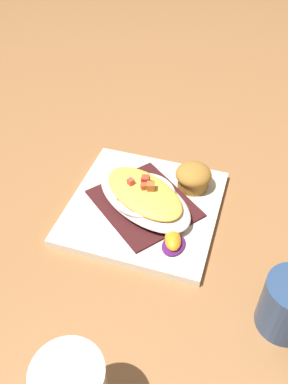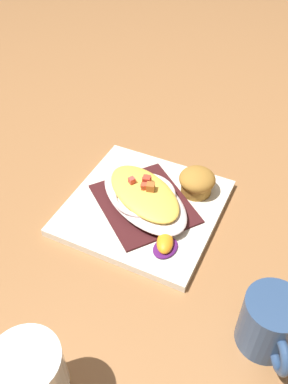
{
  "view_description": "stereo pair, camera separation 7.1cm",
  "coord_description": "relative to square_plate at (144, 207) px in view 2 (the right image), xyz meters",
  "views": [
    {
      "loc": [
        -0.51,
        -0.08,
        0.54
      ],
      "look_at": [
        0.0,
        0.0,
        0.04
      ],
      "focal_mm": 38.69,
      "sensor_mm": 36.0,
      "label": 1
    },
    {
      "loc": [
        -0.49,
        -0.15,
        0.54
      ],
      "look_at": [
        0.0,
        0.0,
        0.04
      ],
      "focal_mm": 38.69,
      "sensor_mm": 36.0,
      "label": 2
    }
  ],
  "objects": [
    {
      "name": "ground_plane",
      "position": [
        0.0,
        0.0,
        -0.01
      ],
      "size": [
        2.6,
        2.6,
        0.0
      ],
      "primitive_type": "plane",
      "color": "#9B683E"
    },
    {
      "name": "square_plate",
      "position": [
        0.0,
        0.0,
        0.0
      ],
      "size": [
        0.29,
        0.29,
        0.01
      ],
      "primitive_type": "cube",
      "rotation": [
        0.0,
        0.0,
        -0.15
      ],
      "color": "white",
      "rests_on": "ground_plane"
    },
    {
      "name": "folded_napkin",
      "position": [
        0.0,
        0.0,
        0.01
      ],
      "size": [
        0.22,
        0.22,
        0.0
      ],
      "primitive_type": "cube",
      "rotation": [
        0.0,
        0.0,
        0.75
      ],
      "color": "#3E1619",
      "rests_on": "square_plate"
    },
    {
      "name": "gratin_dish",
      "position": [
        0.0,
        -0.0,
        0.03
      ],
      "size": [
        0.21,
        0.22,
        0.05
      ],
      "color": "silver",
      "rests_on": "folded_napkin"
    },
    {
      "name": "muffin",
      "position": [
        0.06,
        -0.08,
        0.03
      ],
      "size": [
        0.07,
        0.07,
        0.05
      ],
      "color": "#A3722C",
      "rests_on": "square_plate"
    },
    {
      "name": "orange_garnish",
      "position": [
        -0.08,
        -0.06,
        0.02
      ],
      "size": [
        0.06,
        0.05,
        0.02
      ],
      "color": "#4C175B",
      "rests_on": "square_plate"
    },
    {
      "name": "coffee_mug",
      "position": [
        -0.19,
        -0.23,
        0.03
      ],
      "size": [
        0.11,
        0.08,
        0.09
      ],
      "color": "navy",
      "rests_on": "ground_plane"
    },
    {
      "name": "stemmed_glass",
      "position": [
        -0.35,
        0.02,
        0.07
      ],
      "size": [
        0.08,
        0.08,
        0.12
      ],
      "color": "white",
      "rests_on": "ground_plane"
    }
  ]
}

